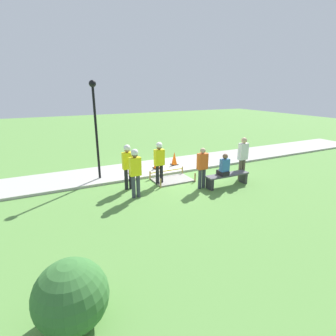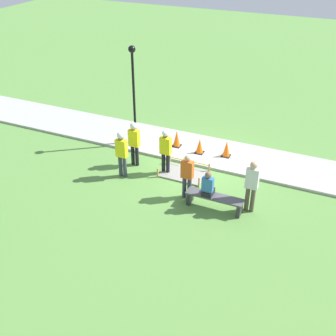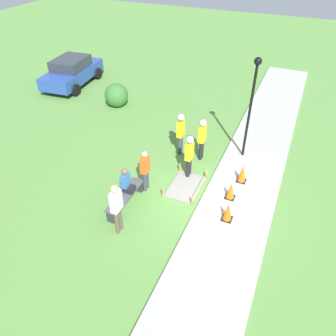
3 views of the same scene
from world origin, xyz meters
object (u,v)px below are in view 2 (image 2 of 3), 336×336
traffic_cone_sidewalk_edge (177,138)px  worker_trainee (122,150)px  worker_supervisor (134,140)px  bystander_in_orange_shirt (187,174)px  traffic_cone_near_patch (226,149)px  lamppost_near (133,82)px  person_seated_on_bench (208,186)px  park_bench (214,200)px  bystander_in_gray_shirt (252,183)px  traffic_cone_far_patch (200,146)px  worker_assistant (166,148)px

traffic_cone_sidewalk_edge → worker_trainee: bearing=71.4°
worker_supervisor → bystander_in_orange_shirt: (-2.62, 1.20, -0.15)m
traffic_cone_near_patch → bystander_in_orange_shirt: bearing=82.4°
traffic_cone_sidewalk_edge → worker_trainee: 3.03m
lamppost_near → worker_supervisor: bearing=117.1°
person_seated_on_bench → bystander_in_orange_shirt: (0.83, -0.29, 0.07)m
park_bench → worker_trainee: size_ratio=1.05×
worker_trainee → traffic_cone_sidewalk_edge: bearing=-108.6°
traffic_cone_near_patch → park_bench: bearing=101.0°
traffic_cone_near_patch → person_seated_on_bench: size_ratio=0.74×
person_seated_on_bench → park_bench: bearing=-167.9°
bystander_in_gray_shirt → lamppost_near: bearing=-25.4°
park_bench → person_seated_on_bench: person_seated_on_bench is taller
traffic_cone_far_patch → worker_assistant: 2.02m
bystander_in_orange_shirt → traffic_cone_far_patch: bearing=-77.7°
worker_assistant → worker_trainee: size_ratio=0.98×
person_seated_on_bench → bystander_in_gray_shirt: 1.38m
worker_supervisor → lamppost_near: bearing=-62.9°
worker_trainee → bystander_in_orange_shirt: size_ratio=1.11×
traffic_cone_near_patch → traffic_cone_far_patch: size_ratio=1.06×
lamppost_near → bystander_in_orange_shirt: bearing=141.1°
traffic_cone_sidewalk_edge → worker_supervisor: (0.93, 1.89, 0.62)m
worker_supervisor → worker_assistant: (-1.31, 0.05, -0.01)m
traffic_cone_near_patch → bystander_in_orange_shirt: bystander_in_orange_shirt is taller
traffic_cone_far_patch → traffic_cone_sidewalk_edge: (1.06, -0.15, 0.04)m
bystander_in_gray_shirt → lamppost_near: 6.37m
person_seated_on_bench → traffic_cone_near_patch: bearing=-83.0°
traffic_cone_near_patch → bystander_in_gray_shirt: bearing=119.8°
traffic_cone_near_patch → worker_assistant: worker_assistant is taller
bystander_in_orange_shirt → bystander_in_gray_shirt: (-2.13, -0.12, 0.14)m
traffic_cone_near_patch → worker_trainee: 4.22m
bystander_in_orange_shirt → lamppost_near: (3.42, -2.75, 1.81)m
traffic_cone_sidewalk_edge → worker_assistant: bearing=101.2°
traffic_cone_far_patch → bystander_in_gray_shirt: bystander_in_gray_shirt is taller
traffic_cone_near_patch → worker_supervisor: (3.04, 1.92, 0.64)m
park_bench → worker_supervisor: worker_supervisor is taller
traffic_cone_near_patch → worker_assistant: (1.73, 1.97, 0.63)m
worker_trainee → traffic_cone_far_patch: bearing=-127.0°
person_seated_on_bench → worker_supervisor: (3.46, -1.49, 0.22)m
bystander_in_orange_shirt → worker_supervisor: bearing=-24.6°
traffic_cone_near_patch → person_seated_on_bench: bearing=97.0°
worker_supervisor → traffic_cone_far_patch: bearing=-138.7°
traffic_cone_far_patch → bystander_in_gray_shirt: 4.01m
lamppost_near → worker_trainee: bearing=107.4°
traffic_cone_sidewalk_edge → worker_trainee: size_ratio=0.39×
person_seated_on_bench → bystander_in_orange_shirt: bystander_in_orange_shirt is taller
worker_supervisor → worker_trainee: (0.02, 0.91, 0.02)m
traffic_cone_sidewalk_edge → bystander_in_orange_shirt: (-1.70, 3.10, 0.47)m
traffic_cone_near_patch → worker_trainee: size_ratio=0.36×
traffic_cone_near_patch → worker_assistant: 2.69m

